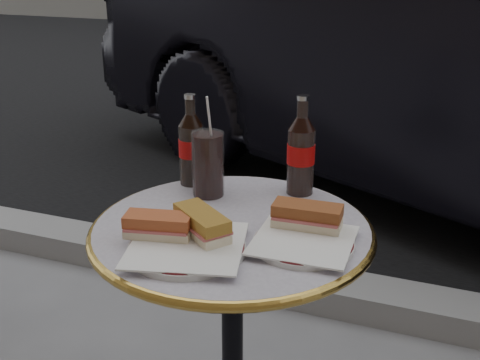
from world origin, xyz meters
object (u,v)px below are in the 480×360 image
(plate_left, at_px, (187,249))
(cola_bottle_left, at_px, (191,140))
(cola_bottle_right, at_px, (301,145))
(cola_glass, at_px, (208,164))
(plate_right, at_px, (303,244))

(plate_left, relative_size, cola_bottle_left, 1.01)
(cola_bottle_left, height_order, cola_bottle_right, cola_bottle_right)
(cola_bottle_right, bearing_deg, cola_glass, -155.50)
(cola_bottle_right, bearing_deg, plate_right, -72.63)
(plate_left, height_order, plate_right, plate_left)
(plate_right, bearing_deg, plate_left, -153.17)
(cola_bottle_right, xyz_separation_m, cola_glass, (-0.20, -0.09, -0.04))
(cola_bottle_right, bearing_deg, plate_left, -108.24)
(plate_left, height_order, cola_bottle_left, cola_bottle_left)
(plate_right, relative_size, cola_bottle_right, 0.84)
(cola_glass, bearing_deg, cola_bottle_left, 141.48)
(plate_left, xyz_separation_m, cola_bottle_left, (-0.15, 0.34, 0.11))
(plate_right, height_order, cola_glass, cola_glass)
(cola_bottle_left, height_order, cola_glass, cola_bottle_left)
(plate_right, distance_m, cola_bottle_left, 0.44)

